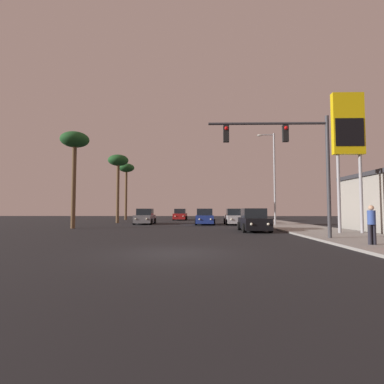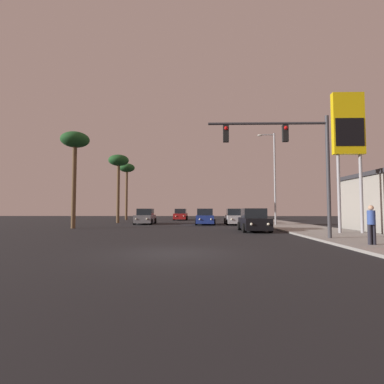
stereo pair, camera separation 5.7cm
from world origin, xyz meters
TOP-DOWN VIEW (x-y plane):
  - ground_plane at (0.00, 0.00)m, footprint 120.00×120.00m
  - sidewalk_right at (9.50, 10.00)m, footprint 5.00×60.00m
  - car_black at (4.99, 11.05)m, footprint 2.04×4.31m
  - car_grey at (-4.91, 21.43)m, footprint 2.04×4.32m
  - car_red at (-1.79, 33.59)m, footprint 2.04×4.34m
  - car_silver at (4.73, 20.58)m, footprint 2.04×4.32m
  - car_blue at (1.58, 20.52)m, footprint 2.04×4.33m
  - traffic_light_mast at (6.00, 4.78)m, footprint 6.44×0.36m
  - street_lamp at (8.26, 18.20)m, footprint 1.74×0.24m
  - gas_station_sign at (10.54, 8.03)m, footprint 2.00×0.42m
  - pedestrian_on_sidewalk at (8.28, 1.81)m, footprint 0.34×0.32m
  - palm_tree_far at (-10.06, 34.00)m, footprint 2.40×2.40m
  - palm_tree_near at (-9.69, 14.00)m, footprint 2.40×2.40m
  - palm_tree_mid at (-8.62, 24.00)m, footprint 2.40×2.40m

SIDE VIEW (x-z plane):
  - ground_plane at x=0.00m, z-range 0.00..0.00m
  - sidewalk_right at x=9.50m, z-range 0.00..0.12m
  - car_black at x=4.99m, z-range -0.08..1.60m
  - car_grey at x=-4.91m, z-range -0.08..1.60m
  - car_red at x=-1.79m, z-range -0.08..1.60m
  - car_silver at x=4.73m, z-range -0.08..1.60m
  - car_blue at x=1.58m, z-range -0.08..1.60m
  - pedestrian_on_sidewalk at x=8.28m, z-range 0.20..1.87m
  - traffic_light_mast at x=6.00m, z-range 1.43..7.93m
  - street_lamp at x=8.26m, z-range 0.62..9.62m
  - gas_station_sign at x=10.54m, z-range 2.12..11.12m
  - palm_tree_mid at x=-8.62m, z-range 2.97..11.07m
  - palm_tree_near at x=-9.69m, z-range 3.03..11.28m
  - palm_tree_far at x=-10.06m, z-range 3.16..11.76m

